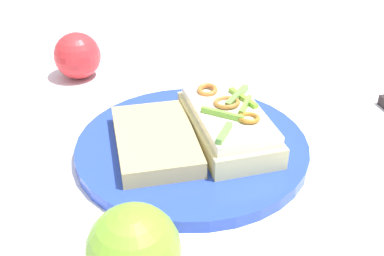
{
  "coord_description": "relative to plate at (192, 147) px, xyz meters",
  "views": [
    {
      "loc": [
        0.24,
        0.43,
        0.34
      ],
      "look_at": [
        0.0,
        0.0,
        0.04
      ],
      "focal_mm": 44.67,
      "sensor_mm": 36.0,
      "label": 1
    }
  ],
  "objects": [
    {
      "name": "ground_plane",
      "position": [
        0.0,
        0.0,
        -0.01
      ],
      "size": [
        2.0,
        2.0,
        0.0
      ],
      "primitive_type": "plane",
      "color": "silver",
      "rests_on": "ground"
    },
    {
      "name": "plate",
      "position": [
        0.0,
        0.0,
        0.0
      ],
      "size": [
        0.29,
        0.29,
        0.02
      ],
      "primitive_type": "cylinder",
      "color": "blue",
      "rests_on": "ground_plane"
    },
    {
      "name": "sandwich",
      "position": [
        -0.04,
        0.01,
        0.03
      ],
      "size": [
        0.12,
        0.18,
        0.05
      ],
      "rotation": [
        0.0,
        0.0,
        1.33
      ],
      "color": "beige",
      "rests_on": "plate"
    },
    {
      "name": "bread_slice_side",
      "position": [
        0.04,
        -0.01,
        0.02
      ],
      "size": [
        0.13,
        0.17,
        0.02
      ],
      "primitive_type": "cube",
      "rotation": [
        0.0,
        0.0,
        1.28
      ],
      "color": "tan",
      "rests_on": "plate"
    },
    {
      "name": "apple_1",
      "position": [
        0.05,
        -0.28,
        0.03
      ],
      "size": [
        0.09,
        0.09,
        0.07
      ],
      "primitive_type": "sphere",
      "rotation": [
        0.0,
        0.0,
        4.44
      ],
      "color": "red",
      "rests_on": "ground_plane"
    },
    {
      "name": "apple_3",
      "position": [
        0.14,
        0.15,
        0.03
      ],
      "size": [
        0.11,
        0.11,
        0.08
      ],
      "primitive_type": "sphere",
      "rotation": [
        0.0,
        0.0,
        2.15
      ],
      "color": "#79AD30",
      "rests_on": "ground_plane"
    }
  ]
}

